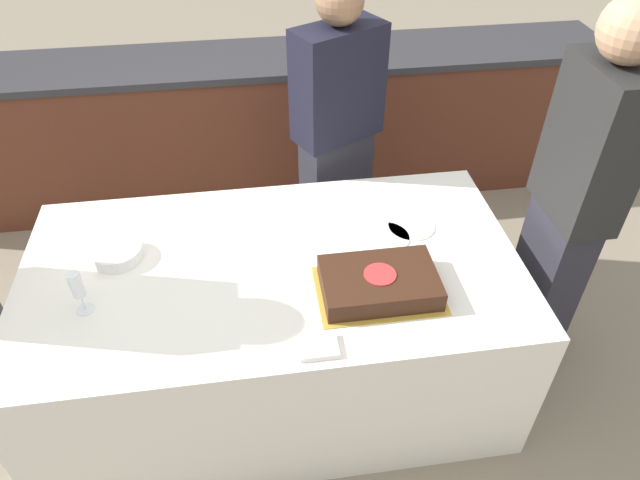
# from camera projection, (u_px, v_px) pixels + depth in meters

# --- Properties ---
(ground_plane) EXTENTS (14.00, 14.00, 0.00)m
(ground_plane) POSITION_uv_depth(u_px,v_px,m) (280.00, 378.00, 2.71)
(ground_plane) COLOR gray
(back_counter) EXTENTS (4.40, 0.58, 0.92)m
(back_counter) POSITION_uv_depth(u_px,v_px,m) (254.00, 126.00, 3.62)
(back_counter) COLOR #5B2D1E
(back_counter) RESTS_ON ground_plane
(dining_table) EXTENTS (1.96, 1.05, 0.74)m
(dining_table) POSITION_uv_depth(u_px,v_px,m) (277.00, 326.00, 2.47)
(dining_table) COLOR white
(dining_table) RESTS_ON ground_plane
(cake) EXTENTS (0.46, 0.32, 0.09)m
(cake) POSITION_uv_depth(u_px,v_px,m) (379.00, 283.00, 2.09)
(cake) COLOR gold
(cake) RESTS_ON dining_table
(plate_stack) EXTENTS (0.20, 0.20, 0.05)m
(plate_stack) POSITION_uv_depth(u_px,v_px,m) (117.00, 253.00, 2.24)
(plate_stack) COLOR white
(plate_stack) RESTS_ON dining_table
(wine_glass) EXTENTS (0.06, 0.06, 0.18)m
(wine_glass) POSITION_uv_depth(u_px,v_px,m) (77.00, 287.00, 1.97)
(wine_glass) COLOR white
(wine_glass) RESTS_ON dining_table
(side_plate_near_cake) EXTENTS (0.20, 0.20, 0.00)m
(side_plate_near_cake) POSITION_uv_depth(u_px,v_px,m) (386.00, 237.00, 2.35)
(side_plate_near_cake) COLOR white
(side_plate_near_cake) RESTS_ON dining_table
(side_plate_right_edge) EXTENTS (0.20, 0.20, 0.00)m
(side_plate_right_edge) POSITION_uv_depth(u_px,v_px,m) (412.00, 226.00, 2.41)
(side_plate_right_edge) COLOR white
(side_plate_right_edge) RESTS_ON dining_table
(utensil_pile) EXTENTS (0.13, 0.10, 0.02)m
(utensil_pile) POSITION_uv_depth(u_px,v_px,m) (318.00, 347.00, 1.91)
(utensil_pile) COLOR white
(utensil_pile) RESTS_ON dining_table
(person_cutting_cake) EXTENTS (0.46, 0.37, 1.59)m
(person_cutting_cake) POSITION_uv_depth(u_px,v_px,m) (337.00, 142.00, 2.79)
(person_cutting_cake) COLOR #282833
(person_cutting_cake) RESTS_ON ground_plane
(person_seated_right) EXTENTS (0.23, 0.37, 1.71)m
(person_seated_right) POSITION_uv_depth(u_px,v_px,m) (572.00, 204.00, 2.26)
(person_seated_right) COLOR #282833
(person_seated_right) RESTS_ON ground_plane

